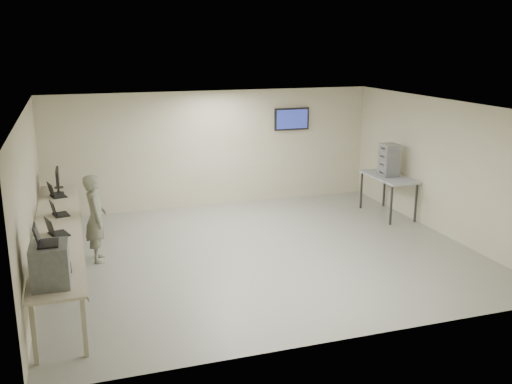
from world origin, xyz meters
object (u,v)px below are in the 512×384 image
object	(u,v)px
workbench	(59,230)
equipment_box	(50,265)
side_table	(389,179)
soldier	(96,218)

from	to	relation	value
workbench	equipment_box	world-z (taller)	equipment_box
equipment_box	side_table	world-z (taller)	equipment_box
soldier	side_table	xyz separation A→B (m)	(6.56, 0.84, 0.05)
equipment_box	soldier	bearing A→B (deg)	78.95
soldier	side_table	size ratio (longest dim) A/B	1.05
side_table	soldier	bearing A→B (deg)	-172.69
equipment_box	side_table	size ratio (longest dim) A/B	0.36
workbench	side_table	distance (m)	7.32
equipment_box	side_table	distance (m)	8.23
equipment_box	soldier	size ratio (longest dim) A/B	0.34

